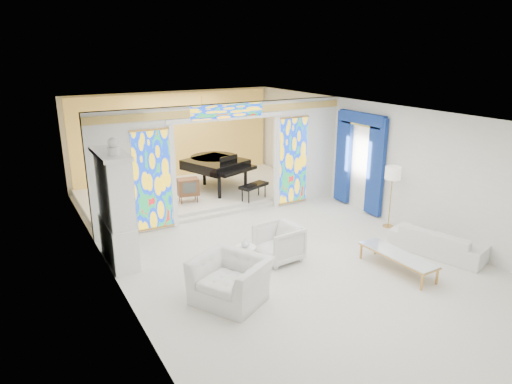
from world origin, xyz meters
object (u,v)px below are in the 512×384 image
armchair_right (279,243)px  coffee_table (398,255)px  grand_piano (216,164)px  sofa (438,241)px  armchair_left (230,280)px  tv_console (188,187)px  china_cabinet (116,210)px

armchair_right → coffee_table: (1.82, -1.61, -0.05)m
grand_piano → coffee_table: bearing=-101.6°
sofa → grand_piano: grand_piano is taller
armchair_left → grand_piano: (2.48, 5.90, 0.55)m
armchair_right → sofa: bearing=61.0°
coffee_table → tv_console: 6.12m
tv_console → china_cabinet: bearing=-126.4°
sofa → coffee_table: (-1.39, -0.15, 0.06)m
grand_piano → china_cabinet: bearing=-158.7°
armchair_left → armchair_right: size_ratio=1.43×
china_cabinet → armchair_left: 2.98m
armchair_right → grand_piano: (0.86, 4.94, 0.55)m
china_cabinet → sofa: china_cabinet is taller
coffee_table → grand_piano: 6.66m
armchair_right → china_cabinet: bearing=-122.9°
china_cabinet → coffee_table: size_ratio=1.59×
sofa → coffee_table: bearing=79.8°
armchair_left → sofa: 4.86m
armchair_right → sofa: armchair_right is taller
armchair_right → tv_console: (-0.43, 4.08, 0.23)m
armchair_left → grand_piano: bearing=127.9°
tv_console → grand_piano: bearing=43.1°
sofa → coffee_table: 1.40m
armchair_left → sofa: size_ratio=0.62×
armchair_right → grand_piano: grand_piano is taller
china_cabinet → sofa: 6.94m
armchair_right → sofa: (3.21, -1.46, -0.10)m
armchair_right → grand_piano: 5.05m
armchair_right → sofa: size_ratio=0.43×
china_cabinet → tv_console: size_ratio=4.02×
china_cabinet → tv_console: china_cabinet is taller
armchair_left → tv_console: size_ratio=1.82×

